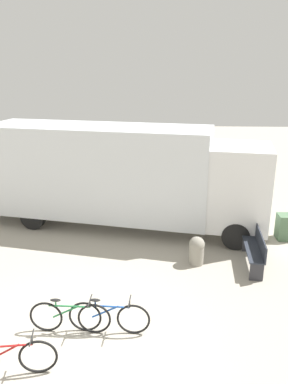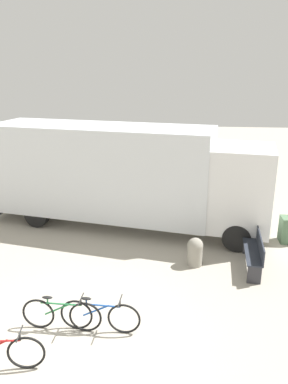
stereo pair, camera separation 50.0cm
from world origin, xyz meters
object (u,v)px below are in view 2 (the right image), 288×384
Objects in this scene: delivery_truck at (123,173)px; bicycle_far at (100,316)px; bollard_near_bench at (195,251)px; park_bench at (255,251)px; bicycle_middle at (61,314)px.

bicycle_far is at bearing -76.23° from delivery_truck.
delivery_truck is 5.75m from bicycle_far.
bollard_near_bench is (2.35, -2.59, -1.43)m from delivery_truck.
delivery_truck is at bearing 61.50° from park_bench.
delivery_truck is 5.79m from bicycle_middle.
park_bench reaches higher than bollard_near_bench.
bicycle_middle is 2.09× the size of bollard_near_bench.
bicycle_far is (0.79, 0.03, 0.00)m from bicycle_middle.
bicycle_middle is (-0.45, -5.57, -1.48)m from delivery_truck.
bicycle_middle is at bearing -175.50° from bicycle_far.
delivery_truck reaches higher than bollard_near_bench.
park_bench is (3.94, -2.60, -1.34)m from delivery_truck.
delivery_truck reaches higher than bicycle_middle.
delivery_truck is 3.78m from bollard_near_bench.
delivery_truck is 5.69× the size of bicycle_middle.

